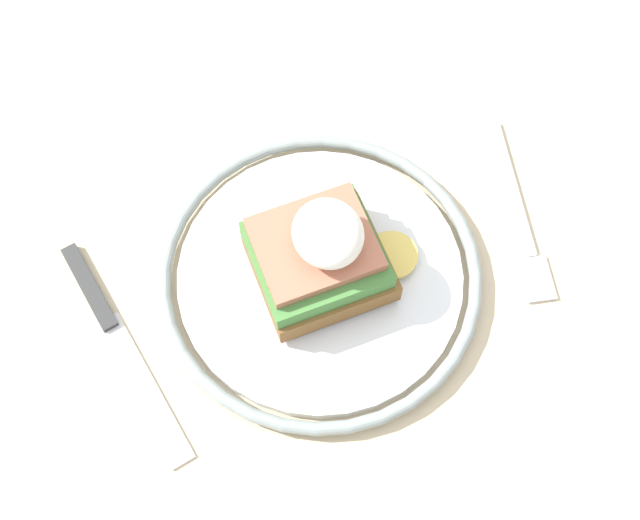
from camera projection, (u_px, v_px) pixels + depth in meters
The scene contains 6 objects.
ground_plane at pixel (304, 474), 1.30m from camera, with size 6.00×6.00×0.00m, color gray.
dining_table at pixel (291, 351), 0.71m from camera, with size 0.99×0.83×0.77m.
plate at pixel (320, 275), 0.60m from camera, with size 0.24×0.24×0.02m.
sandwich at pixel (321, 254), 0.57m from camera, with size 0.12×0.08×0.08m.
fork at pixel (519, 218), 0.63m from camera, with size 0.05×0.16×0.00m.
knife at pixel (114, 332), 0.59m from camera, with size 0.05×0.19×0.01m.
Camera 1 is at (0.05, 0.21, 1.33)m, focal length 45.00 mm.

